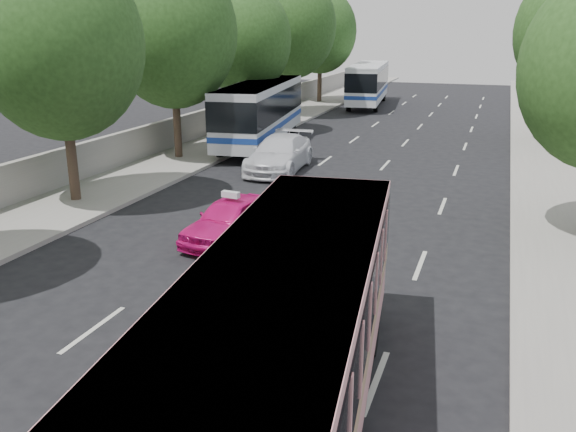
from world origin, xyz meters
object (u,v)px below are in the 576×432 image
at_px(pink_bus, 287,329).
at_px(pink_taxi, 231,219).
at_px(tour_coach_rear, 368,81).
at_px(tour_coach_front, 261,108).
at_px(white_pickup, 280,154).

relative_size(pink_bus, pink_taxi, 2.49).
relative_size(pink_taxi, tour_coach_rear, 0.35).
xyz_separation_m(pink_taxi, tour_coach_rear, (-3.06, 33.42, 1.30)).
xyz_separation_m(pink_bus, tour_coach_front, (-9.49, 22.75, 0.09)).
xyz_separation_m(pink_taxi, tour_coach_front, (-4.86, 14.59, 1.33)).
distance_m(white_pickup, tour_coach_rear, 24.26).
bearing_deg(pink_taxi, white_pickup, 108.82).
relative_size(white_pickup, tour_coach_front, 0.46).
height_order(pink_bus, tour_coach_front, tour_coach_front).
distance_m(pink_bus, tour_coach_front, 24.65).
xyz_separation_m(white_pickup, tour_coach_front, (-3.03, 5.37, 1.24)).
bearing_deg(pink_bus, tour_coach_rear, 93.46).
bearing_deg(tour_coach_front, tour_coach_rear, 76.62).
bearing_deg(pink_taxi, tour_coach_front, 116.05).
xyz_separation_m(white_pickup, tour_coach_rear, (-1.23, 24.20, 1.21)).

